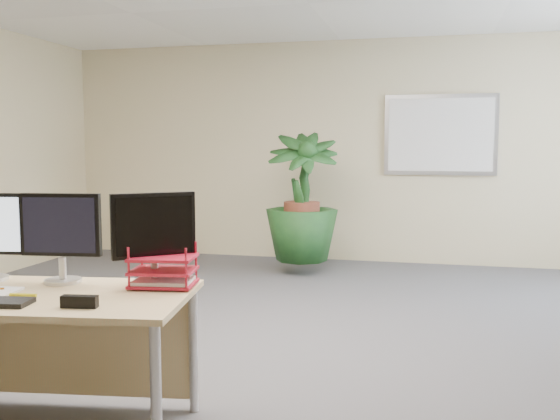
# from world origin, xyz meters

# --- Properties ---
(floor) EXTENTS (8.00, 8.00, 0.00)m
(floor) POSITION_xyz_m (0.00, 0.00, 0.00)
(floor) COLOR #4A4A4F
(floor) RESTS_ON ground
(back_wall) EXTENTS (7.00, 0.04, 2.70)m
(back_wall) POSITION_xyz_m (0.00, 4.00, 1.35)
(back_wall) COLOR beige
(back_wall) RESTS_ON floor
(whiteboard) EXTENTS (1.30, 0.04, 0.95)m
(whiteboard) POSITION_xyz_m (1.20, 3.97, 1.55)
(whiteboard) COLOR #B3B3B8
(whiteboard) RESTS_ON back_wall
(desk) EXTENTS (1.94, 1.04, 0.71)m
(desk) POSITION_xyz_m (-0.93, -1.00, 0.56)
(desk) COLOR #D3B27C
(desk) RESTS_ON floor
(floor_plant) EXTENTS (1.01, 1.01, 1.50)m
(floor_plant) POSITION_xyz_m (-0.28, 3.06, 0.75)
(floor_plant) COLOR #163D1A
(floor_plant) RESTS_ON floor
(monitor_right) EXTENTS (0.42, 0.19, 0.47)m
(monitor_right) POSITION_xyz_m (-0.74, -0.83, 0.98)
(monitor_right) COLOR silver
(monitor_right) RESTS_ON desk
(monitor_dark) EXTENTS (0.36, 0.30, 0.48)m
(monitor_dark) POSITION_xyz_m (-0.24, -0.77, 0.98)
(monitor_dark) COLOR silver
(monitor_dark) RESTS_ON desk
(yellow_highlighter) EXTENTS (0.13, 0.03, 0.02)m
(yellow_highlighter) POSITION_xyz_m (-0.74, -1.15, 0.72)
(yellow_highlighter) COLOR yellow
(yellow_highlighter) RESTS_ON desk
(letter_tray) EXTENTS (0.35, 0.28, 0.15)m
(letter_tray) POSITION_xyz_m (-0.19, -0.78, 0.78)
(letter_tray) COLOR #B8162E
(letter_tray) RESTS_ON desk
(stapler) EXTENTS (0.17, 0.07, 0.05)m
(stapler) POSITION_xyz_m (-0.38, -1.26, 0.74)
(stapler) COLOR black
(stapler) RESTS_ON desk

